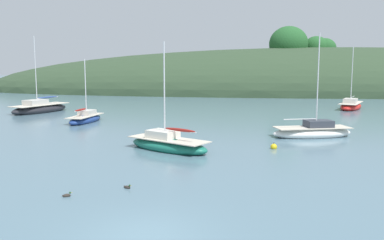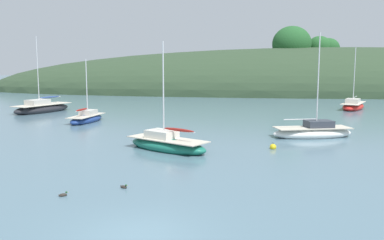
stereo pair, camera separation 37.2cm
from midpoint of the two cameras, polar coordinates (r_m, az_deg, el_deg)
ground_plane at (r=14.50m, az=-6.80°, el=-15.29°), size 400.00×400.00×0.00m
far_shoreline_hill at (r=91.24m, az=19.32°, el=3.68°), size 150.00×36.00×22.62m
sailboat_teal_outer at (r=42.32m, az=-14.01°, el=0.21°), size 2.63×5.72×6.40m
sailboat_blue_center at (r=27.71m, az=-3.08°, el=-3.32°), size 6.39×5.14×7.36m
sailboat_yellow_far at (r=56.81m, az=21.40°, el=1.80°), size 4.99×7.16×8.04m
sailboat_orange_cutter at (r=52.61m, az=-19.70°, el=1.52°), size 5.56×8.21×9.19m
sailboat_red_portside at (r=33.94m, az=16.54°, el=-1.60°), size 6.71×3.61×8.28m
mooring_buoy_channel at (r=28.58m, az=11.41°, el=-3.66°), size 0.44×0.44×0.54m
duck_lone_left at (r=19.55m, az=-8.78°, el=-9.06°), size 0.41×0.32×0.24m
duck_lone_right at (r=18.97m, az=-16.71°, el=-9.81°), size 0.40×0.32×0.24m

